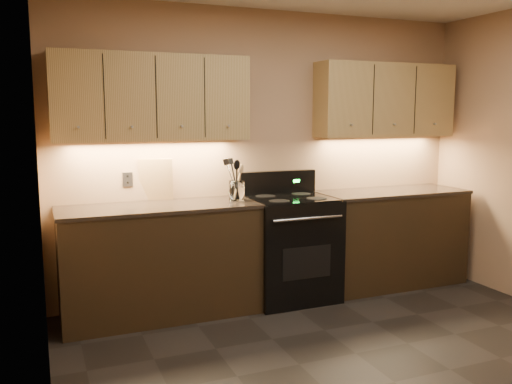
# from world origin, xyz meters

# --- Properties ---
(floor) EXTENTS (4.00, 4.00, 0.00)m
(floor) POSITION_xyz_m (0.00, 0.00, 0.00)
(floor) COLOR black
(floor) RESTS_ON ground
(wall_back) EXTENTS (4.00, 0.04, 2.60)m
(wall_back) POSITION_xyz_m (0.00, 2.00, 1.30)
(wall_back) COLOR tan
(wall_back) RESTS_ON ground
(wall_left) EXTENTS (0.04, 4.00, 2.60)m
(wall_left) POSITION_xyz_m (-2.00, 0.00, 1.30)
(wall_left) COLOR tan
(wall_left) RESTS_ON ground
(counter_left) EXTENTS (1.62, 0.62, 0.93)m
(counter_left) POSITION_xyz_m (-1.10, 1.70, 0.47)
(counter_left) COLOR black
(counter_left) RESTS_ON ground
(counter_right) EXTENTS (1.46, 0.62, 0.93)m
(counter_right) POSITION_xyz_m (1.18, 1.70, 0.47)
(counter_right) COLOR black
(counter_right) RESTS_ON ground
(stove) EXTENTS (0.76, 0.68, 1.14)m
(stove) POSITION_xyz_m (0.08, 1.68, 0.48)
(stove) COLOR black
(stove) RESTS_ON ground
(upper_cab_left) EXTENTS (1.60, 0.30, 0.70)m
(upper_cab_left) POSITION_xyz_m (-1.10, 1.85, 1.80)
(upper_cab_left) COLOR tan
(upper_cab_left) RESTS_ON wall_back
(upper_cab_right) EXTENTS (1.44, 0.30, 0.70)m
(upper_cab_right) POSITION_xyz_m (1.18, 1.85, 1.80)
(upper_cab_right) COLOR tan
(upper_cab_right) RESTS_ON wall_back
(outlet_plate) EXTENTS (0.08, 0.01, 0.12)m
(outlet_plate) POSITION_xyz_m (-1.30, 1.99, 1.12)
(outlet_plate) COLOR #B2B5BA
(outlet_plate) RESTS_ON wall_back
(utensil_crock) EXTENTS (0.18, 0.18, 0.17)m
(utensil_crock) POSITION_xyz_m (-0.42, 1.71, 1.01)
(utensil_crock) COLOR white
(utensil_crock) RESTS_ON counter_left
(cutting_board) EXTENTS (0.29, 0.13, 0.36)m
(cutting_board) POSITION_xyz_m (-1.06, 1.97, 1.11)
(cutting_board) COLOR tan
(cutting_board) RESTS_ON counter_left
(wooden_spoon) EXTENTS (0.16, 0.13, 0.31)m
(wooden_spoon) POSITION_xyz_m (-0.45, 1.69, 1.10)
(wooden_spoon) COLOR tan
(wooden_spoon) RESTS_ON utensil_crock
(black_spoon) EXTENTS (0.09, 0.15, 0.35)m
(black_spoon) POSITION_xyz_m (-0.41, 1.73, 1.12)
(black_spoon) COLOR black
(black_spoon) RESTS_ON utensil_crock
(black_turner) EXTENTS (0.13, 0.20, 0.38)m
(black_turner) POSITION_xyz_m (-0.41, 1.70, 1.13)
(black_turner) COLOR black
(black_turner) RESTS_ON utensil_crock
(steel_spatula) EXTENTS (0.24, 0.13, 0.40)m
(steel_spatula) POSITION_xyz_m (-0.40, 1.72, 1.14)
(steel_spatula) COLOR silver
(steel_spatula) RESTS_ON utensil_crock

